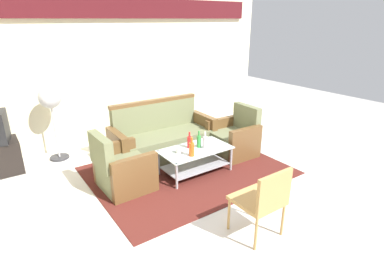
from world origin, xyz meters
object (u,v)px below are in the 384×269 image
object	(u,v)px
bottle_red	(190,142)
wicker_chair	(264,198)
bottle_clear	(205,142)
pedestal_fan	(50,102)
coffee_table	(195,157)
bottle_green	(199,141)
armchair_right	(234,139)
armchair_left	(122,170)
bottle_orange	(192,149)
cup	(179,150)
couch	(163,139)

from	to	relation	value
bottle_red	wicker_chair	distance (m)	1.76
bottle_clear	pedestal_fan	size ratio (longest dim) A/B	0.21
coffee_table	bottle_green	bearing A→B (deg)	18.67
armchair_right	coffee_table	bearing A→B (deg)	103.44
armchair_left	wicker_chair	bearing A→B (deg)	22.30
armchair_right	bottle_clear	bearing A→B (deg)	108.67
armchair_right	pedestal_fan	world-z (taller)	pedestal_fan
bottle_green	bottle_red	bearing A→B (deg)	154.69
coffee_table	bottle_orange	xyz separation A→B (m)	(-0.19, -0.18, 0.25)
coffee_table	cup	size ratio (longest dim) A/B	11.00
couch	cup	distance (m)	0.89
armchair_right	bottle_clear	world-z (taller)	armchair_right
armchair_right	bottle_clear	distance (m)	0.92
pedestal_fan	wicker_chair	world-z (taller)	pedestal_fan
bottle_orange	cup	bearing A→B (deg)	119.29
bottle_orange	bottle_clear	xyz separation A→B (m)	(0.33, 0.12, -0.01)
couch	armchair_right	xyz separation A→B (m)	(1.08, -0.65, -0.03)
pedestal_fan	wicker_chair	bearing A→B (deg)	-68.62
bottle_orange	pedestal_fan	bearing A→B (deg)	126.12
bottle_green	wicker_chair	size ratio (longest dim) A/B	0.32
couch	cup	size ratio (longest dim) A/B	18.11
pedestal_fan	armchair_left	bearing A→B (deg)	-71.85
coffee_table	bottle_clear	size ratio (longest dim) A/B	4.14
bottle_clear	cup	distance (m)	0.45
coffee_table	wicker_chair	world-z (taller)	wicker_chair
bottle_green	bottle_clear	bearing A→B (deg)	-55.03
couch	bottle_red	xyz separation A→B (m)	(0.04, -0.77, 0.19)
couch	armchair_right	bearing A→B (deg)	149.80
coffee_table	bottle_clear	bearing A→B (deg)	-20.72
armchair_left	bottle_clear	distance (m)	1.30
armchair_right	pedestal_fan	distance (m)	3.16
armchair_right	bottle_red	xyz separation A→B (m)	(-1.04, -0.12, 0.22)
armchair_left	coffee_table	size ratio (longest dim) A/B	0.77
armchair_left	cup	world-z (taller)	armchair_left
bottle_orange	wicker_chair	world-z (taller)	wicker_chair
bottle_red	bottle_green	bearing A→B (deg)	-25.31
bottle_clear	cup	world-z (taller)	bottle_clear
coffee_table	pedestal_fan	world-z (taller)	pedestal_fan
bottle_orange	wicker_chair	xyz separation A→B (m)	(-0.09, -1.48, -0.02)
armchair_right	pedestal_fan	xyz separation A→B (m)	(-2.63, 1.59, 0.73)
coffee_table	bottle_red	xyz separation A→B (m)	(-0.05, 0.09, 0.24)
bottle_clear	armchair_left	bearing A→B (deg)	167.90
bottle_green	wicker_chair	bearing A→B (deg)	-102.33
armchair_right	bottle_orange	distance (m)	1.27
bottle_green	armchair_left	bearing A→B (deg)	171.11
couch	bottle_red	bearing A→B (deg)	93.85
cup	pedestal_fan	bearing A→B (deg)	126.77
armchair_left	bottle_green	bearing A→B (deg)	79.41
bottle_red	cup	world-z (taller)	bottle_red
armchair_left	armchair_right	xyz separation A→B (m)	(2.11, -0.01, 0.00)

